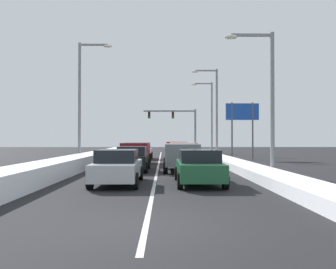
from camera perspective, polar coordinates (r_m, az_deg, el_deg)
ground_plane at (r=25.12m, az=-1.60°, el=-5.21°), size 120.00×120.00×0.00m
lane_stripe_between_right_lane_and_center_lane at (r=29.36m, az=-1.47°, el=-4.55°), size 0.14×46.81×0.01m
snow_bank_right_shoulder at (r=29.75m, az=8.82°, el=-4.04°), size 1.65×46.81×0.47m
snow_bank_left_shoulder at (r=29.88m, az=-11.70°, el=-3.66°), size 1.77×46.81×0.85m
sedan_green_right_lane_nearest at (r=15.50m, az=4.99°, el=-5.18°), size 2.00×4.50×1.51m
suv_gray_right_lane_second at (r=21.73m, az=2.10°, el=-3.23°), size 2.16×4.90×1.67m
suv_tan_right_lane_third at (r=28.39m, az=2.38°, el=-2.64°), size 2.16×4.90×1.67m
suv_red_right_lane_fourth at (r=35.58m, az=1.32°, el=-2.25°), size 2.16×4.90×1.67m
sedan_silver_center_lane_nearest at (r=15.58m, az=-8.10°, el=-5.15°), size 2.00×4.50×1.51m
sedan_black_center_lane_second at (r=21.91m, az=-5.73°, el=-3.87°), size 2.00×4.50×1.51m
suv_maroon_center_lane_third at (r=27.67m, az=-5.15°, el=-2.68°), size 2.16×4.90×1.67m
sedan_white_center_lane_fourth at (r=34.38m, az=-4.25°, el=-2.72°), size 2.00×4.50×1.51m
traffic_light_gantry at (r=50.67m, az=1.78°, el=2.15°), size 7.54×0.47×6.20m
street_lamp_right_near at (r=19.59m, az=15.37°, el=7.04°), size 2.66×0.36×7.63m
street_lamp_right_mid at (r=36.18m, az=7.33°, el=4.64°), size 2.66×0.36×9.03m
street_lamp_right_far at (r=44.67m, az=6.64°, el=3.64°), size 2.66×0.36×9.05m
street_lamp_left_mid at (r=28.52m, az=-13.42°, el=6.56°), size 2.66×0.36×9.47m
roadside_sign_right at (r=34.94m, az=11.87°, el=2.67°), size 3.20×0.16×5.50m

